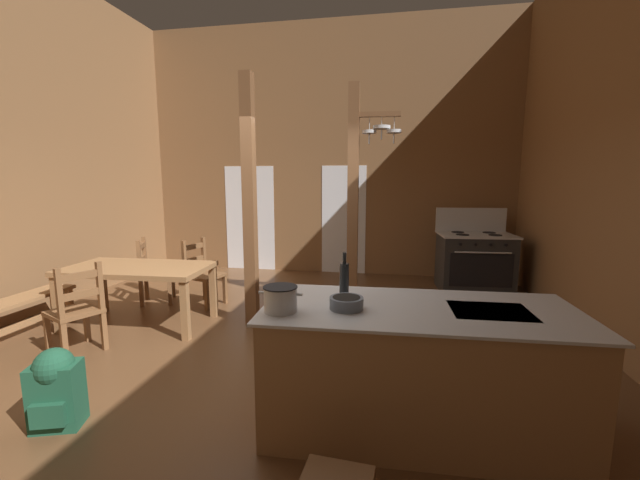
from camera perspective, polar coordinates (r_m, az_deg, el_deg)
ground_plane at (r=4.22m, az=-8.04°, el=-17.05°), size 7.64×8.40×0.10m
wall_back at (r=7.59m, az=0.99°, el=12.85°), size 7.64×0.14×4.65m
glazed_door_back_left at (r=7.93m, az=-10.18°, el=3.12°), size 1.00×0.01×2.05m
glazed_panel_back_right at (r=7.49m, az=3.46°, el=2.92°), size 0.84×0.01×2.05m
kitchen_island at (r=3.01m, az=13.90°, el=-17.75°), size 2.19×1.04×0.91m
stove_range at (r=6.81m, az=21.57°, el=-2.89°), size 1.19×0.89×1.32m
support_post_with_pot_rack at (r=5.20m, az=5.25°, el=6.92°), size 0.68×0.23×3.00m
support_post_center at (r=4.76m, az=-10.22°, el=5.23°), size 0.14×0.14×3.00m
dining_table at (r=5.30m, az=-24.99°, el=-4.41°), size 1.74×0.98×0.74m
ladderback_chair_near_window at (r=4.78m, az=-31.97°, el=-8.76°), size 0.58×0.58×0.95m
ladderback_chair_by_post at (r=5.86m, az=-16.79°, el=-4.76°), size 0.54×0.54×0.95m
ladderback_chair_at_table_end at (r=6.22m, az=-23.16°, el=-4.32°), size 0.58×0.58×0.95m
bench_along_left_wall at (r=5.61m, az=-39.19°, el=-8.48°), size 0.38×1.69×0.44m
backpack at (r=3.55m, az=-34.11°, el=-17.23°), size 0.37×0.36×0.60m
stockpot_on_counter at (r=2.66m, az=-5.78°, el=-8.53°), size 0.30×0.23×0.17m
mixing_bowl_on_counter at (r=2.72m, az=3.88°, el=-9.13°), size 0.23×0.23×0.08m
bottle_tall_on_counter at (r=2.99m, az=3.54°, el=-5.61°), size 0.07×0.07×0.34m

